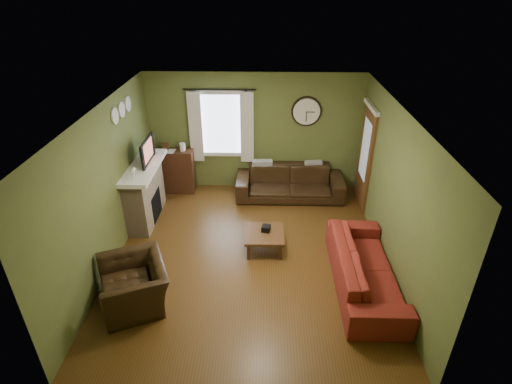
{
  "coord_description": "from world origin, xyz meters",
  "views": [
    {
      "loc": [
        0.27,
        -5.59,
        4.37
      ],
      "look_at": [
        0.1,
        0.4,
        1.05
      ],
      "focal_mm": 28.0,
      "sensor_mm": 36.0,
      "label": 1
    }
  ],
  "objects_px": {
    "sofa_red": "(365,268)",
    "bookshelf": "(175,171)",
    "coffee_table": "(264,241)",
    "sofa_brown": "(290,183)",
    "armchair": "(134,285)"
  },
  "relations": [
    {
      "from": "bookshelf",
      "to": "sofa_red",
      "type": "bearing_deg",
      "value": -40.22
    },
    {
      "from": "sofa_red",
      "to": "bookshelf",
      "type": "bearing_deg",
      "value": 49.78
    },
    {
      "from": "bookshelf",
      "to": "sofa_brown",
      "type": "bearing_deg",
      "value": -4.31
    },
    {
      "from": "bookshelf",
      "to": "sofa_red",
      "type": "relative_size",
      "value": 0.43
    },
    {
      "from": "bookshelf",
      "to": "coffee_table",
      "type": "xyz_separation_m",
      "value": [
        2.0,
        -2.15,
        -0.31
      ]
    },
    {
      "from": "coffee_table",
      "to": "bookshelf",
      "type": "bearing_deg",
      "value": 132.9
    },
    {
      "from": "sofa_red",
      "to": "coffee_table",
      "type": "bearing_deg",
      "value": 61.06
    },
    {
      "from": "armchair",
      "to": "coffee_table",
      "type": "height_order",
      "value": "armchair"
    },
    {
      "from": "armchair",
      "to": "coffee_table",
      "type": "bearing_deg",
      "value": 101.64
    },
    {
      "from": "coffee_table",
      "to": "sofa_brown",
      "type": "bearing_deg",
      "value": 74.9
    },
    {
      "from": "sofa_brown",
      "to": "armchair",
      "type": "bearing_deg",
      "value": -126.34
    },
    {
      "from": "bookshelf",
      "to": "sofa_red",
      "type": "distance_m",
      "value": 4.68
    },
    {
      "from": "sofa_brown",
      "to": "coffee_table",
      "type": "xyz_separation_m",
      "value": [
        -0.53,
        -1.96,
        -0.16
      ]
    },
    {
      "from": "bookshelf",
      "to": "armchair",
      "type": "xyz_separation_m",
      "value": [
        0.09,
        -3.5,
        -0.15
      ]
    },
    {
      "from": "sofa_brown",
      "to": "sofa_red",
      "type": "distance_m",
      "value": 3.02
    }
  ]
}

